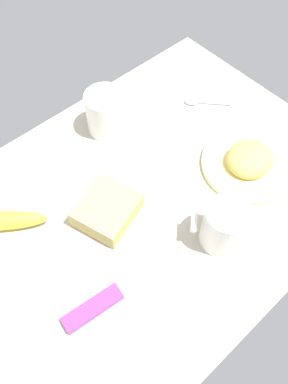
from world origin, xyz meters
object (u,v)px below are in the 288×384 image
at_px(coffee_mug_milky, 106,112).
at_px(snack_bar, 93,308).
at_px(spoon, 200,102).
at_px(sandwich_main, 107,210).
at_px(plate_of_food, 249,162).
at_px(coffee_mug_black, 224,226).

height_order(coffee_mug_milky, snack_bar, coffee_mug_milky).
bearing_deg(spoon, snack_bar, -155.73).
height_order(coffee_mug_milky, sandwich_main, coffee_mug_milky).
bearing_deg(sandwich_main, snack_bar, -136.62).
height_order(plate_of_food, coffee_mug_milky, coffee_mug_milky).
xyz_separation_m(sandwich_main, spoon, (0.37, 0.10, -0.02)).
relative_size(plate_of_food, sandwich_main, 1.43).
xyz_separation_m(plate_of_food, snack_bar, (-0.45, -0.02, -0.01)).
distance_m(coffee_mug_black, snack_bar, 0.28).
bearing_deg(coffee_mug_milky, snack_bar, -132.22).
distance_m(coffee_mug_milky, sandwich_main, 0.24).
relative_size(spoon, snack_bar, 0.83).
distance_m(plate_of_food, coffee_mug_black, 0.20).
distance_m(sandwich_main, spoon, 0.38).
height_order(coffee_mug_black, coffee_mug_milky, coffee_mug_black).
bearing_deg(coffee_mug_black, snack_bar, 168.68).
distance_m(plate_of_food, spoon, 0.21).
bearing_deg(sandwich_main, coffee_mug_milky, 51.38).
relative_size(coffee_mug_milky, spoon, 1.22).
relative_size(plate_of_food, snack_bar, 1.82).
height_order(spoon, snack_bar, snack_bar).
bearing_deg(sandwich_main, coffee_mug_black, -55.01).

